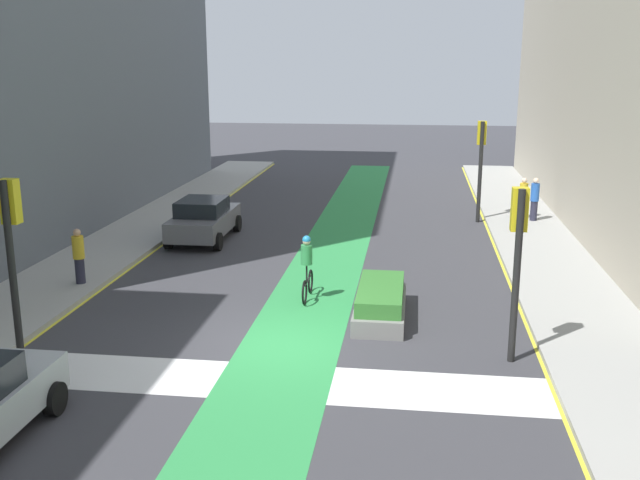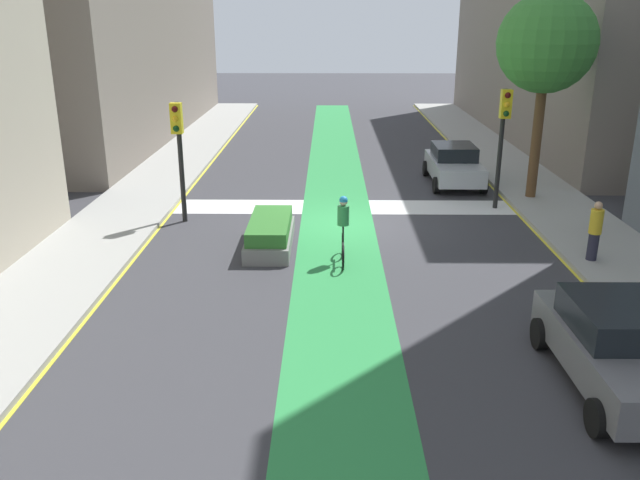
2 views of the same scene
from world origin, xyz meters
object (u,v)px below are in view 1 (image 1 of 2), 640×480
object	(u,v)px
traffic_signal_far_right	(481,152)
pedestrian_sidewalk_right_a	(523,198)
traffic_signal_near_left	(12,237)
median_planter	(380,302)
traffic_signal_near_right	(518,241)
pedestrian_sidewalk_left_a	(79,256)
pedestrian_sidewalk_right_b	(535,199)
cyclist_in_lane	(307,266)
car_grey_left_far	(204,219)

from	to	relation	value
traffic_signal_far_right	pedestrian_sidewalk_right_a	world-z (taller)	traffic_signal_far_right
traffic_signal_near_left	median_planter	world-z (taller)	traffic_signal_near_left
traffic_signal_near_right	median_planter	xyz separation A→B (m)	(-3.05, 2.35, -2.34)
traffic_signal_near_right	pedestrian_sidewalk_left_a	distance (m)	12.62
traffic_signal_near_left	pedestrian_sidewalk_left_a	xyz separation A→B (m)	(-1.25, 5.46, -1.92)
pedestrian_sidewalk_left_a	pedestrian_sidewalk_right_b	bearing A→B (deg)	36.00
traffic_signal_near_right	pedestrian_sidewalk_left_a	world-z (taller)	traffic_signal_near_right
cyclist_in_lane	pedestrian_sidewalk_left_a	distance (m)	6.77
traffic_signal_far_right	median_planter	xyz separation A→B (m)	(-3.43, -12.13, -2.50)
traffic_signal_near_left	pedestrian_sidewalk_right_a	world-z (taller)	traffic_signal_near_left
cyclist_in_lane	car_grey_left_far	bearing A→B (deg)	127.29
car_grey_left_far	pedestrian_sidewalk_right_a	bearing A→B (deg)	21.53
car_grey_left_far	pedestrian_sidewalk_left_a	bearing A→B (deg)	-107.55
pedestrian_sidewalk_right_a	median_planter	world-z (taller)	pedestrian_sidewalk_right_a
car_grey_left_far	traffic_signal_near_left	bearing A→B (deg)	-93.43
pedestrian_sidewalk_right_b	median_planter	size ratio (longest dim) A/B	0.54
traffic_signal_near_left	pedestrian_sidewalk_right_a	xyz separation A→B (m)	(12.89, 16.44, -1.90)
traffic_signal_near_right	traffic_signal_near_left	xyz separation A→B (m)	(-10.68, -1.74, 0.16)
pedestrian_sidewalk_right_b	traffic_signal_far_right	bearing A→B (deg)	174.84
traffic_signal_far_right	traffic_signal_near_right	bearing A→B (deg)	-91.51
traffic_signal_near_left	traffic_signal_far_right	size ratio (longest dim) A/B	1.00
traffic_signal_near_left	pedestrian_sidewalk_right_b	distance (m)	20.89
pedestrian_sidewalk_right_a	pedestrian_sidewalk_right_b	distance (m)	0.57
traffic_signal_near_left	cyclist_in_lane	world-z (taller)	traffic_signal_near_left
pedestrian_sidewalk_right_a	traffic_signal_near_left	bearing A→B (deg)	-128.10
traffic_signal_near_left	pedestrian_sidewalk_left_a	bearing A→B (deg)	102.93
car_grey_left_far	pedestrian_sidewalk_right_a	xyz separation A→B (m)	(12.19, 4.81, 0.21)
pedestrian_sidewalk_left_a	median_planter	bearing A→B (deg)	-8.75
traffic_signal_far_right	median_planter	world-z (taller)	traffic_signal_far_right
cyclist_in_lane	pedestrian_sidewalk_right_a	size ratio (longest dim) A/B	1.10
traffic_signal_near_left	pedestrian_sidewalk_left_a	size ratio (longest dim) A/B	2.53
pedestrian_sidewalk_right_a	pedestrian_sidewalk_right_b	xyz separation A→B (m)	(0.39, -0.42, 0.04)
median_planter	car_grey_left_far	bearing A→B (deg)	132.62
traffic_signal_near_right	pedestrian_sidewalk_left_a	bearing A→B (deg)	162.68
traffic_signal_far_right	pedestrian_sidewalk_right_b	world-z (taller)	traffic_signal_far_right
traffic_signal_far_right	pedestrian_sidewalk_left_a	xyz separation A→B (m)	(-12.31, -10.76, -1.92)
pedestrian_sidewalk_right_a	pedestrian_sidewalk_right_b	size ratio (longest dim) A/B	0.96
pedestrian_sidewalk_right_b	median_planter	xyz separation A→B (m)	(-5.65, -11.93, -0.65)
traffic_signal_near_right	car_grey_left_far	world-z (taller)	traffic_signal_near_right
car_grey_left_far	cyclist_in_lane	world-z (taller)	cyclist_in_lane
median_planter	pedestrian_sidewalk_right_b	bearing A→B (deg)	64.67
traffic_signal_far_right	pedestrian_sidewalk_right_b	bearing A→B (deg)	-5.16
pedestrian_sidewalk_right_a	median_planter	size ratio (longest dim) A/B	0.51
pedestrian_sidewalk_right_a	pedestrian_sidewalk_left_a	bearing A→B (deg)	-142.18
car_grey_left_far	pedestrian_sidewalk_left_a	xyz separation A→B (m)	(-1.95, -6.17, 0.18)
pedestrian_sidewalk_left_a	median_planter	world-z (taller)	pedestrian_sidewalk_left_a
pedestrian_sidewalk_left_a	median_planter	distance (m)	9.01
traffic_signal_near_right	pedestrian_sidewalk_right_b	xyz separation A→B (m)	(2.60, 14.28, -1.70)
car_grey_left_far	median_planter	distance (m)	10.25
traffic_signal_far_right	pedestrian_sidewalk_right_b	size ratio (longest dim) A/B	2.35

